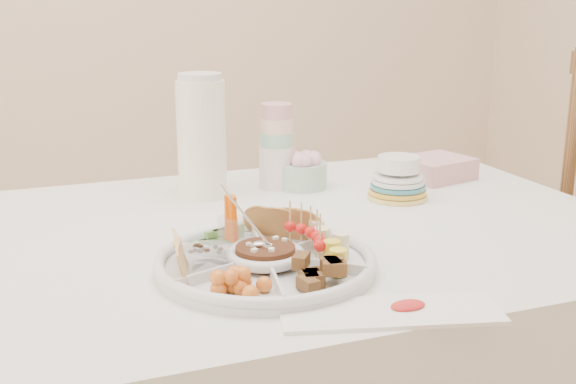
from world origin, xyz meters
name	(u,v)px	position (x,y,z in m)	size (l,w,h in m)	color
chair	(553,266)	(0.80, 0.06, 0.54)	(0.45, 0.45, 1.08)	brown
party_tray	(265,259)	(-0.08, -0.22, 0.78)	(0.38, 0.38, 0.04)	white
bean_dip	(265,255)	(-0.08, -0.22, 0.79)	(0.10, 0.10, 0.04)	#552512
tortillas	(290,225)	(0.00, -0.12, 0.80)	(0.10, 0.10, 0.06)	#A26F46
carrot_cucumber	(221,219)	(-0.13, -0.10, 0.82)	(0.10, 0.10, 0.09)	#F35800
pita_raisins	(190,252)	(-0.21, -0.19, 0.80)	(0.12, 0.12, 0.06)	tan
cherries	(236,279)	(-0.17, -0.32, 0.79)	(0.12, 0.12, 0.05)	gold
granola_chunks	(316,273)	(-0.04, -0.34, 0.79)	(0.10, 0.10, 0.04)	brown
banana_tomato	(338,235)	(0.04, -0.24, 0.82)	(0.10, 0.10, 0.08)	#DBCA67
cup_stack	(277,140)	(0.13, 0.31, 0.88)	(0.09, 0.09, 0.24)	white
thermos	(202,135)	(-0.07, 0.29, 0.91)	(0.11, 0.11, 0.30)	white
flower_bowl	(302,169)	(0.18, 0.28, 0.81)	(0.13, 0.13, 0.09)	silver
napkin_stack	(436,168)	(0.54, 0.24, 0.79)	(0.17, 0.14, 0.06)	#DA9EA2
plate_stack	(398,180)	(0.36, 0.11, 0.80)	(0.14, 0.14, 0.09)	gold
placemat	(390,312)	(0.03, -0.45, 0.76)	(0.34, 0.11, 0.01)	silver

